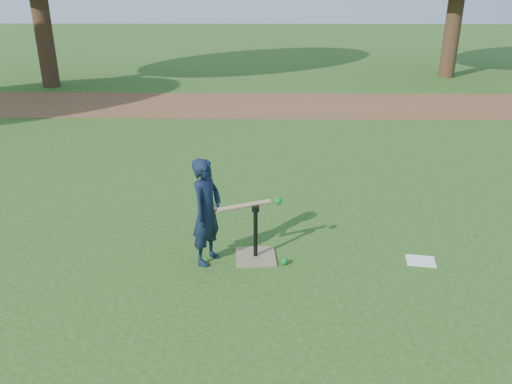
{
  "coord_description": "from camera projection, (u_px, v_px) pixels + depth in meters",
  "views": [
    {
      "loc": [
        0.42,
        -5.03,
        2.71
      ],
      "look_at": [
        0.34,
        0.04,
        0.65
      ],
      "focal_mm": 35.0,
      "sensor_mm": 36.0,
      "label": 1
    }
  ],
  "objects": [
    {
      "name": "child",
      "position": [
        207.0,
        212.0,
        5.16
      ],
      "size": [
        0.43,
        0.5,
        1.15
      ],
      "primitive_type": "imported",
      "rotation": [
        0.0,
        0.0,
        1.14
      ],
      "color": "black",
      "rests_on": "ground"
    },
    {
      "name": "ground",
      "position": [
        226.0,
        246.0,
        5.69
      ],
      "size": [
        80.0,
        80.0,
        0.0
      ],
      "primitive_type": "plane",
      "color": "#285116",
      "rests_on": "ground"
    },
    {
      "name": "clipboard",
      "position": [
        421.0,
        261.0,
        5.36
      ],
      "size": [
        0.33,
        0.28,
        0.01
      ],
      "primitive_type": "cube",
      "rotation": [
        0.0,
        0.0,
        -0.16
      ],
      "color": "white",
      "rests_on": "ground"
    },
    {
      "name": "batting_tee",
      "position": [
        256.0,
        249.0,
        5.4
      ],
      "size": [
        0.46,
        0.46,
        0.61
      ],
      "color": "#877A56",
      "rests_on": "ground"
    },
    {
      "name": "wiffle_ball_ground",
      "position": [
        284.0,
        261.0,
        5.29
      ],
      "size": [
        0.08,
        0.08,
        0.08
      ],
      "primitive_type": "sphere",
      "color": "#0B8024",
      "rests_on": "ground"
    },
    {
      "name": "dirt_strip",
      "position": [
        248.0,
        105.0,
        12.63
      ],
      "size": [
        24.0,
        3.0,
        0.01
      ],
      "primitive_type": "cube",
      "color": "brown",
      "rests_on": "ground"
    },
    {
      "name": "swing_action",
      "position": [
        248.0,
        205.0,
        5.2
      ],
      "size": [
        0.73,
        0.3,
        0.09
      ],
      "color": "tan",
      "rests_on": "ground"
    }
  ]
}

